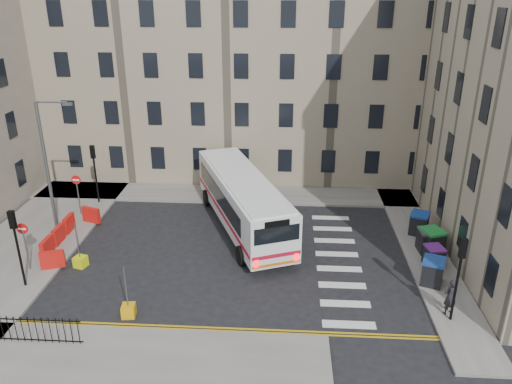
# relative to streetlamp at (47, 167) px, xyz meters

# --- Properties ---
(ground) EXTENTS (120.00, 120.00, 0.00)m
(ground) POSITION_rel_streetlamp_xyz_m (13.00, -2.00, -4.34)
(ground) COLOR black
(ground) RESTS_ON ground
(pavement_north) EXTENTS (36.00, 3.20, 0.15)m
(pavement_north) POSITION_rel_streetlamp_xyz_m (7.00, 6.60, -4.26)
(pavement_north) COLOR slate
(pavement_north) RESTS_ON ground
(pavement_east) EXTENTS (2.40, 26.00, 0.15)m
(pavement_east) POSITION_rel_streetlamp_xyz_m (22.00, 2.00, -4.26)
(pavement_east) COLOR slate
(pavement_east) RESTS_ON ground
(pavement_west) EXTENTS (6.00, 22.00, 0.15)m
(pavement_west) POSITION_rel_streetlamp_xyz_m (-1.00, -1.00, -4.26)
(pavement_west) COLOR slate
(pavement_west) RESTS_ON ground
(pavement_sw) EXTENTS (20.00, 6.00, 0.15)m
(pavement_sw) POSITION_rel_streetlamp_xyz_m (6.00, -12.00, -4.26)
(pavement_sw) COLOR slate
(pavement_sw) RESTS_ON ground
(terrace_north) EXTENTS (38.30, 10.80, 17.20)m
(terrace_north) POSITION_rel_streetlamp_xyz_m (6.00, 13.50, 4.28)
(terrace_north) COLOR gray
(terrace_north) RESTS_ON ground
(traffic_light_east) EXTENTS (0.28, 0.22, 4.10)m
(traffic_light_east) POSITION_rel_streetlamp_xyz_m (21.60, -7.50, -1.47)
(traffic_light_east) COLOR black
(traffic_light_east) RESTS_ON pavement_east
(traffic_light_nw) EXTENTS (0.28, 0.22, 4.10)m
(traffic_light_nw) POSITION_rel_streetlamp_xyz_m (1.00, 4.50, -1.47)
(traffic_light_nw) COLOR black
(traffic_light_nw) RESTS_ON pavement_west
(traffic_light_sw) EXTENTS (0.28, 0.22, 4.10)m
(traffic_light_sw) POSITION_rel_streetlamp_xyz_m (1.00, -6.00, -1.47)
(traffic_light_sw) COLOR black
(traffic_light_sw) RESTS_ON pavement_west
(streetlamp) EXTENTS (0.50, 0.22, 8.14)m
(streetlamp) POSITION_rel_streetlamp_xyz_m (0.00, 0.00, 0.00)
(streetlamp) COLOR #595B5E
(streetlamp) RESTS_ON pavement_west
(no_entry_north) EXTENTS (0.60, 0.08, 3.00)m
(no_entry_north) POSITION_rel_streetlamp_xyz_m (0.50, 2.50, -2.26)
(no_entry_north) COLOR #595B5E
(no_entry_north) RESTS_ON pavement_west
(no_entry_south) EXTENTS (0.60, 0.08, 3.00)m
(no_entry_south) POSITION_rel_streetlamp_xyz_m (0.50, -4.50, -2.26)
(no_entry_south) COLOR #595B5E
(no_entry_south) RESTS_ON pavement_west
(roadworks_barriers) EXTENTS (1.66, 6.26, 1.00)m
(roadworks_barriers) POSITION_rel_streetlamp_xyz_m (1.16, -1.50, -3.69)
(roadworks_barriers) COLOR red
(roadworks_barriers) RESTS_ON pavement_west
(bus) EXTENTS (7.08, 12.36, 3.33)m
(bus) POSITION_rel_streetlamp_xyz_m (11.36, 1.47, -2.42)
(bus) COLOR silver
(bus) RESTS_ON ground
(wheelie_bin_a) EXTENTS (1.41, 1.50, 1.33)m
(wheelie_bin_a) POSITION_rel_streetlamp_xyz_m (21.50, -4.51, -3.51)
(wheelie_bin_a) COLOR black
(wheelie_bin_a) RESTS_ON pavement_east
(wheelie_bin_b) EXTENTS (1.08, 1.19, 1.14)m
(wheelie_bin_b) POSITION_rel_streetlamp_xyz_m (22.01, -2.80, -3.61)
(wheelie_bin_b) COLOR black
(wheelie_bin_b) RESTS_ON pavement_east
(wheelie_bin_c) EXTENTS (1.47, 1.56, 1.40)m
(wheelie_bin_c) POSITION_rel_streetlamp_xyz_m (22.28, -1.28, -3.48)
(wheelie_bin_c) COLOR black
(wheelie_bin_c) RESTS_ON pavement_east
(wheelie_bin_d) EXTENTS (1.11, 1.25, 1.31)m
(wheelie_bin_d) POSITION_rel_streetlamp_xyz_m (22.09, -1.16, -3.52)
(wheelie_bin_d) COLOR black
(wheelie_bin_d) RESTS_ON pavement_east
(wheelie_bin_e) EXTENTS (1.43, 1.51, 1.32)m
(wheelie_bin_e) POSITION_rel_streetlamp_xyz_m (22.14, 1.07, -3.52)
(wheelie_bin_e) COLOR black
(wheelie_bin_e) RESTS_ON pavement_east
(pedestrian) EXTENTS (0.75, 0.60, 1.79)m
(pedestrian) POSITION_rel_streetlamp_xyz_m (21.60, -7.06, -3.29)
(pedestrian) COLOR black
(pedestrian) RESTS_ON pavement_east
(bollard_yellow) EXTENTS (0.74, 0.74, 0.60)m
(bollard_yellow) POSITION_rel_streetlamp_xyz_m (3.00, -3.83, -4.04)
(bollard_yellow) COLOR #D0D80C
(bollard_yellow) RESTS_ON ground
(bollard_chevron) EXTENTS (0.67, 0.67, 0.60)m
(bollard_chevron) POSITION_rel_streetlamp_xyz_m (6.92, -8.00, -4.04)
(bollard_chevron) COLOR #D7990C
(bollard_chevron) RESTS_ON ground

